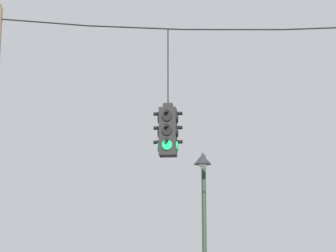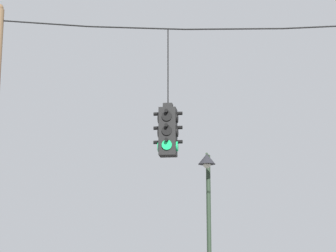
% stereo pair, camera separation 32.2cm
% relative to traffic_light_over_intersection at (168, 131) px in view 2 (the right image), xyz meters
% --- Properties ---
extents(span_wire, '(14.00, 0.03, 0.50)m').
position_rel_traffic_light_over_intersection_xyz_m(span_wire, '(3.34, 0.00, 2.20)').
color(span_wire, black).
extents(traffic_light_over_intersection, '(0.58, 0.58, 2.66)m').
position_rel_traffic_light_over_intersection_xyz_m(traffic_light_over_intersection, '(0.00, 0.00, 0.00)').
color(traffic_light_over_intersection, black).
extents(street_lamp, '(0.46, 0.80, 5.18)m').
position_rel_traffic_light_over_intersection_xyz_m(street_lamp, '(0.47, 4.66, -1.10)').
color(street_lamp, '#233323').
rests_on(street_lamp, ground_plane).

